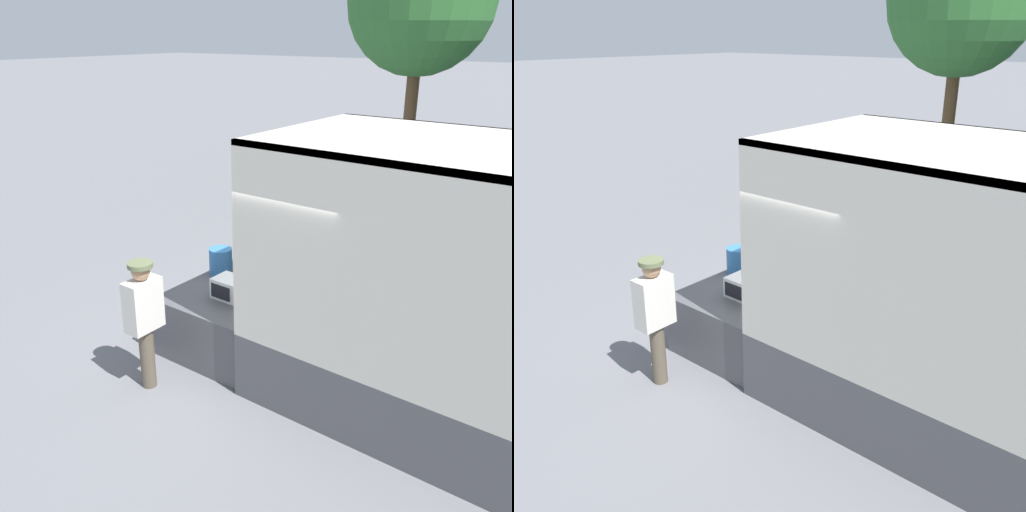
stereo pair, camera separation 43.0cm
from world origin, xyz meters
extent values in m
plane|color=slate|center=(0.00, 0.00, 0.00)|extent=(160.00, 160.00, 0.00)
cube|color=#4C4C51|center=(1.99, 0.00, 0.41)|extent=(3.97, 2.37, 0.82)
cube|color=beige|center=(1.99, 1.15, 1.93)|extent=(3.97, 0.06, 2.22)
cube|color=beige|center=(1.99, -1.15, 1.93)|extent=(3.97, 0.06, 2.22)
cube|color=beige|center=(1.99, 0.00, 3.01)|extent=(3.97, 2.37, 0.06)
cylinder|color=yellow|center=(1.97, 0.84, 0.99)|extent=(0.28, 0.28, 0.35)
cube|color=#4C4C51|center=(-0.73, 0.00, 0.41)|extent=(1.46, 2.25, 0.82)
cube|color=white|center=(-0.62, -0.46, 0.95)|extent=(0.47, 0.34, 0.27)
cube|color=black|center=(-0.67, -0.64, 0.95)|extent=(0.30, 0.01, 0.18)
cube|color=black|center=(-0.71, 0.55, 1.04)|extent=(0.49, 0.35, 0.44)
cylinder|color=slate|center=(-0.51, 0.55, 1.06)|extent=(0.18, 0.19, 0.19)
cylinder|color=orange|center=(-1.00, 0.34, 1.12)|extent=(0.04, 0.04, 0.61)
cylinder|color=orange|center=(-0.42, 0.34, 1.12)|extent=(0.04, 0.04, 0.61)
cylinder|color=orange|center=(-1.00, 0.75, 1.12)|extent=(0.04, 0.04, 0.61)
cylinder|color=orange|center=(-0.42, 0.75, 1.12)|extent=(0.04, 0.04, 0.61)
cylinder|color=orange|center=(-0.71, 0.34, 1.41)|extent=(0.58, 0.04, 0.04)
cylinder|color=orange|center=(-0.71, 0.75, 1.41)|extent=(0.58, 0.04, 0.04)
cylinder|color=#3370B2|center=(-1.26, 0.06, 1.01)|extent=(0.33, 0.33, 0.38)
cylinder|color=brown|center=(-0.96, -1.67, 0.39)|extent=(0.18, 0.18, 0.79)
cube|color=beige|center=(-0.96, -1.67, 1.10)|extent=(0.24, 0.44, 0.62)
sphere|color=tan|center=(-0.96, -1.67, 1.52)|extent=(0.22, 0.22, 0.22)
cylinder|color=#606B47|center=(-0.96, -1.67, 1.60)|extent=(0.29, 0.29, 0.05)
cylinder|color=brown|center=(-3.04, 10.70, 1.50)|extent=(0.36, 0.36, 3.01)
sphere|color=#337033|center=(-3.04, 10.70, 4.80)|extent=(4.00, 4.00, 4.00)
camera|label=1|loc=(3.66, -5.59, 4.05)|focal=40.00mm
camera|label=2|loc=(4.00, -5.32, 4.05)|focal=40.00mm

